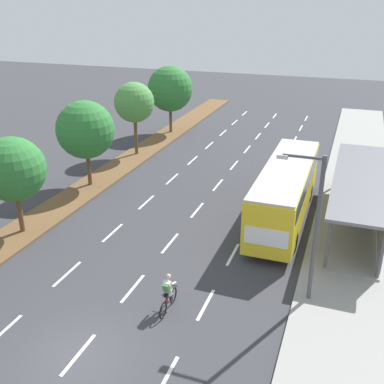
{
  "coord_description": "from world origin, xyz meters",
  "views": [
    {
      "loc": [
        8.42,
        -10.84,
        12.1
      ],
      "look_at": [
        -0.33,
        13.34,
        1.2
      ],
      "focal_mm": 42.51,
      "sensor_mm": 36.0,
      "label": 1
    }
  ],
  "objects": [
    {
      "name": "lane_divider_right",
      "position": [
        3.5,
        17.83,
        0.0
      ],
      "size": [
        0.14,
        46.65,
        0.01
      ],
      "color": "white",
      "rests_on": "ground"
    },
    {
      "name": "lane_divider_left",
      "position": [
        -3.5,
        17.83,
        0.0
      ],
      "size": [
        0.14,
        46.65,
        0.01
      ],
      "color": "white",
      "rests_on": "ground"
    },
    {
      "name": "median_tree_second",
      "position": [
        -8.26,
        7.25,
        3.79
      ],
      "size": [
        3.49,
        3.49,
        5.42
      ],
      "color": "brown",
      "rests_on": "median_strip"
    },
    {
      "name": "median_tree_fifth",
      "position": [
        -8.35,
        29.41,
        4.3
      ],
      "size": [
        4.3,
        4.3,
        6.34
      ],
      "color": "brown",
      "rests_on": "median_strip"
    },
    {
      "name": "median_strip",
      "position": [
        -8.3,
        20.0,
        0.06
      ],
      "size": [
        2.6,
        52.0,
        0.12
      ],
      "primitive_type": "cube",
      "color": "brown",
      "rests_on": "ground"
    },
    {
      "name": "cyclist",
      "position": [
        2.12,
        3.63,
        0.79
      ],
      "size": [
        0.46,
        1.82,
        1.71
      ],
      "color": "black",
      "rests_on": "ground"
    },
    {
      "name": "sidewalk_right",
      "position": [
        9.25,
        20.0,
        0.07
      ],
      "size": [
        4.5,
        52.0,
        0.15
      ],
      "primitive_type": "cube",
      "color": "gray",
      "rests_on": "ground"
    },
    {
      "name": "bus",
      "position": [
        5.25,
        13.94,
        2.07
      ],
      "size": [
        2.54,
        11.29,
        3.37
      ],
      "color": "yellow",
      "rests_on": "ground"
    },
    {
      "name": "bus_shelter",
      "position": [
        9.53,
        14.65,
        1.87
      ],
      "size": [
        2.9,
        12.45,
        2.86
      ],
      "color": "gray",
      "rests_on": "sidewalk_right"
    },
    {
      "name": "ground_plane",
      "position": [
        0.0,
        0.0,
        0.0
      ],
      "size": [
        140.0,
        140.0,
        0.0
      ],
      "primitive_type": "plane",
      "color": "#38383D"
    },
    {
      "name": "median_tree_fourth",
      "position": [
        -8.44,
        22.03,
        4.43
      ],
      "size": [
        3.25,
        3.25,
        5.96
      ],
      "color": "brown",
      "rests_on": "median_strip"
    },
    {
      "name": "lane_divider_center",
      "position": [
        0.0,
        17.83,
        0.0
      ],
      "size": [
        0.14,
        46.65,
        0.01
      ],
      "color": "white",
      "rests_on": "ground"
    },
    {
      "name": "median_tree_third",
      "position": [
        -8.42,
        14.64,
        4.05
      ],
      "size": [
        3.92,
        3.92,
        5.9
      ],
      "color": "brown",
      "rests_on": "median_strip"
    },
    {
      "name": "streetlight",
      "position": [
        7.42,
        6.31,
        3.89
      ],
      "size": [
        1.91,
        0.24,
        6.5
      ],
      "color": "#4C4C51",
      "rests_on": "sidewalk_right"
    }
  ]
}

